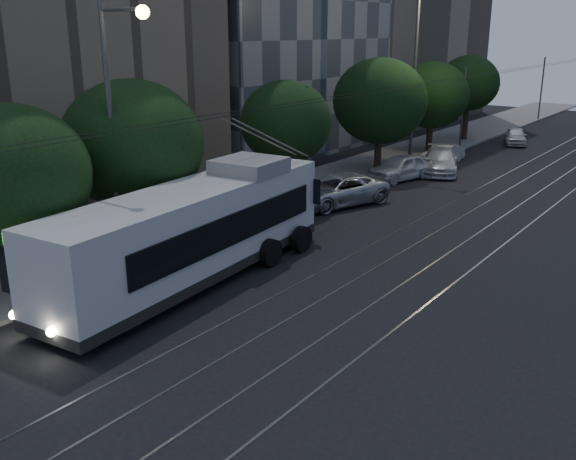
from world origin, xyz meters
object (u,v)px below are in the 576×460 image
(trolleybus, at_px, (196,231))
(streetlamp_near, at_px, (117,115))
(car_white_d, at_px, (516,136))
(pickup_silver, at_px, (337,190))
(car_white_b, at_px, (440,161))
(streetlamp_far, at_px, (422,61))
(car_white_c, at_px, (442,154))
(car_white_a, at_px, (401,167))

(trolleybus, distance_m, streetlamp_near, 4.82)
(streetlamp_near, bearing_deg, car_white_d, 85.73)
(pickup_silver, bearing_deg, car_white_b, 103.55)
(pickup_silver, distance_m, streetlamp_far, 11.92)
(car_white_c, distance_m, streetlamp_near, 26.35)
(trolleybus, distance_m, pickup_silver, 11.70)
(trolleybus, height_order, pickup_silver, trolleybus)
(car_white_b, relative_size, streetlamp_far, 0.45)
(car_white_a, bearing_deg, streetlamp_far, 115.32)
(pickup_silver, bearing_deg, streetlamp_far, 112.58)
(trolleybus, distance_m, car_white_b, 21.95)
(car_white_a, bearing_deg, trolleybus, -70.15)
(car_white_a, distance_m, car_white_d, 16.41)
(pickup_silver, relative_size, car_white_c, 1.47)
(pickup_silver, height_order, car_white_c, pickup_silver)
(car_white_b, bearing_deg, car_white_c, 88.32)
(streetlamp_near, bearing_deg, pickup_silver, 85.04)
(streetlamp_near, distance_m, streetlamp_far, 22.93)
(pickup_silver, bearing_deg, car_white_c, 109.52)
(car_white_b, distance_m, streetlamp_far, 6.19)
(pickup_silver, height_order, car_white_d, pickup_silver)
(car_white_a, height_order, streetlamp_far, streetlamp_far)
(car_white_a, distance_m, car_white_b, 3.40)
(car_white_b, height_order, streetlamp_far, streetlamp_far)
(car_white_c, relative_size, streetlamp_far, 0.33)
(trolleybus, distance_m, streetlamp_far, 22.52)
(pickup_silver, distance_m, car_white_c, 13.23)
(car_white_c, bearing_deg, streetlamp_near, -85.21)
(trolleybus, xyz_separation_m, car_white_a, (-1.40, 18.69, -1.05))
(car_white_a, bearing_deg, pickup_silver, -74.44)
(car_white_d, distance_m, streetlamp_far, 14.63)
(trolleybus, height_order, streetlamp_near, streetlamp_near)
(car_white_a, bearing_deg, car_white_b, 87.03)
(trolleybus, bearing_deg, streetlamp_near, -162.79)
(trolleybus, bearing_deg, streetlamp_far, 90.11)
(car_white_c, relative_size, car_white_d, 1.00)
(pickup_silver, xyz_separation_m, car_white_d, (1.60, 23.46, -0.13))
(car_white_c, xyz_separation_m, streetlamp_far, (-0.55, -2.91, 6.09))
(car_white_b, height_order, streetlamp_near, streetlamp_near)
(car_white_d, bearing_deg, streetlamp_far, -119.37)
(car_white_c, height_order, streetlamp_near, streetlamp_near)
(car_white_b, height_order, car_white_c, car_white_b)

